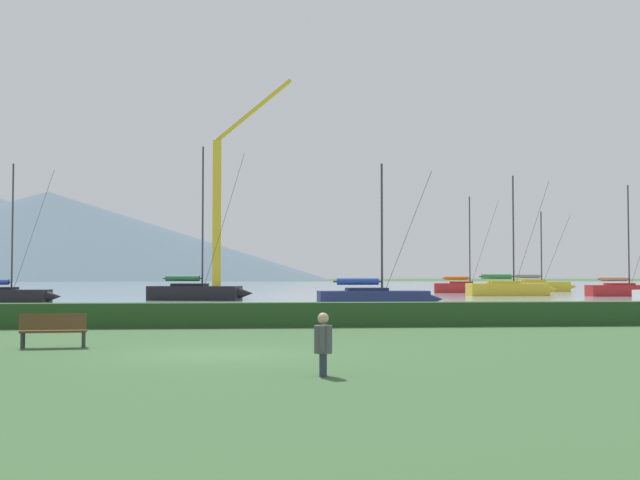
{
  "coord_description": "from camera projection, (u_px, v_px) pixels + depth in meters",
  "views": [
    {
      "loc": [
        0.59,
        -21.42,
        1.98
      ],
      "look_at": [
        7.59,
        52.66,
        5.15
      ],
      "focal_mm": 46.99,
      "sensor_mm": 36.0,
      "label": 1
    }
  ],
  "objects": [
    {
      "name": "person_seated_viewer",
      "position": [
        323.0,
        341.0,
        16.48
      ],
      "size": [
        0.36,
        0.56,
        1.25
      ],
      "rotation": [
        0.0,
        0.0,
        -0.16
      ],
      "color": "#2D3347",
      "rests_on": "ground_plane"
    },
    {
      "name": "harbor_water",
      "position": [
        238.0,
        286.0,
        157.43
      ],
      "size": [
        320.0,
        246.0,
        0.0
      ],
      "primitive_type": "cube",
      "color": "#8499A8",
      "rests_on": "ground_plane"
    },
    {
      "name": "hedge_line",
      "position": [
        225.0,
        315.0,
        32.12
      ],
      "size": [
        80.0,
        1.2,
        0.94
      ],
      "primitive_type": "cube",
      "color": "#284C23",
      "rests_on": "ground_plane"
    },
    {
      "name": "park_bench_near_path",
      "position": [
        53.0,
        328.0,
        22.9
      ],
      "size": [
        1.8,
        0.66,
        0.95
      ],
      "rotation": [
        0.0,
        0.0,
        0.11
      ],
      "color": "brown",
      "rests_on": "ground_plane"
    },
    {
      "name": "sailboat_slip_1",
      "position": [
        466.0,
        287.0,
        96.41
      ],
      "size": [
        8.27,
        3.7,
        11.14
      ],
      "rotation": [
        0.0,
        0.0,
        -0.19
      ],
      "color": "red",
      "rests_on": "harbor_water"
    },
    {
      "name": "sailboat_slip_0",
      "position": [
        196.0,
        291.0,
        66.97
      ],
      "size": [
        8.57,
        4.11,
        12.37
      ],
      "rotation": [
        0.0,
        0.0,
        -0.23
      ],
      "color": "black",
      "rests_on": "harbor_water"
    },
    {
      "name": "sailboat_slip_2",
      "position": [
        375.0,
        298.0,
        51.11
      ],
      "size": [
        7.74,
        2.37,
        8.87
      ],
      "rotation": [
        0.0,
        0.0,
        0.01
      ],
      "color": "navy",
      "rests_on": "harbor_water"
    },
    {
      "name": "ground_plane",
      "position": [
        217.0,
        354.0,
        21.16
      ],
      "size": [
        1000.0,
        1000.0,
        0.0
      ],
      "primitive_type": "plane",
      "color": "#385B33"
    },
    {
      "name": "sailboat_slip_12",
      "position": [
        509.0,
        288.0,
        82.51
      ],
      "size": [
        9.01,
        2.8,
        11.9
      ],
      "rotation": [
        0.0,
        0.0,
        -0.02
      ],
      "color": "gold",
      "rests_on": "harbor_water"
    },
    {
      "name": "dock_crane",
      "position": [
        220.0,
        223.0,
        79.9
      ],
      "size": [
        8.16,
        2.0,
        21.07
      ],
      "color": "#333338",
      "rests_on": "ground_plane"
    },
    {
      "name": "distant_hill_west_ridge",
      "position": [
        48.0,
        236.0,
        386.59
      ],
      "size": [
        262.69,
        262.69,
        40.92
      ],
      "primitive_type": "cone",
      "color": "#4C6070",
      "rests_on": "ground_plane"
    },
    {
      "name": "sailboat_slip_8",
      "position": [
        5.0,
        295.0,
        59.51
      ],
      "size": [
        7.37,
        2.86,
        10.0
      ],
      "rotation": [
        0.0,
        0.0,
        -0.12
      ],
      "color": "black",
      "rests_on": "harbor_water"
    },
    {
      "name": "sailboat_slip_4",
      "position": [
        537.0,
        285.0,
        104.71
      ],
      "size": [
        9.15,
        3.29,
        10.03
      ],
      "rotation": [
        0.0,
        0.0,
        -0.08
      ],
      "color": "gold",
      "rests_on": "harbor_water"
    },
    {
      "name": "sailboat_slip_9",
      "position": [
        625.0,
        289.0,
        80.46
      ],
      "size": [
        7.93,
        2.72,
        10.75
      ],
      "rotation": [
        0.0,
        0.0,
        -0.06
      ],
      "color": "red",
      "rests_on": "harbor_water"
    }
  ]
}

